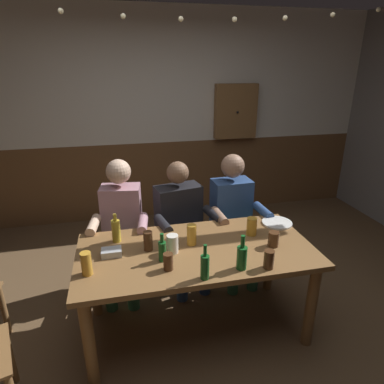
# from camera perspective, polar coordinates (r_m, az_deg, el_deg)

# --- Properties ---
(ground_plane) EXTENTS (6.82, 6.82, 0.00)m
(ground_plane) POSITION_cam_1_polar(r_m,az_deg,el_deg) (2.91, 0.79, -22.29)
(ground_plane) COLOR brown
(back_wall_upper) EXTENTS (5.69, 0.12, 1.63)m
(back_wall_upper) POSITION_cam_1_polar(r_m,az_deg,el_deg) (4.39, -6.57, 18.97)
(back_wall_upper) COLOR silver
(back_wall_wainscot) EXTENTS (5.69, 0.12, 1.03)m
(back_wall_wainscot) POSITION_cam_1_polar(r_m,az_deg,el_deg) (4.64, -5.89, 2.34)
(back_wall_wainscot) COLOR brown
(back_wall_wainscot) RESTS_ON ground_plane
(dining_table) EXTENTS (1.72, 0.85, 0.73)m
(dining_table) POSITION_cam_1_polar(r_m,az_deg,el_deg) (2.54, 0.75, -11.69)
(dining_table) COLOR brown
(dining_table) RESTS_ON ground_plane
(person_0) EXTENTS (0.52, 0.57, 1.24)m
(person_0) POSITION_cam_1_polar(r_m,az_deg,el_deg) (3.02, -12.01, -5.32)
(person_0) COLOR #B78493
(person_0) RESTS_ON ground_plane
(person_1) EXTENTS (0.60, 0.58, 1.19)m
(person_1) POSITION_cam_1_polar(r_m,az_deg,el_deg) (3.08, -1.82, -4.74)
(person_1) COLOR black
(person_1) RESTS_ON ground_plane
(person_2) EXTENTS (0.51, 0.55, 1.22)m
(person_2) POSITION_cam_1_polar(r_m,az_deg,el_deg) (3.19, 7.17, -3.55)
(person_2) COLOR #2D4C84
(person_2) RESTS_ON ground_plane
(condiment_caddy) EXTENTS (0.14, 0.10, 0.05)m
(condiment_caddy) POSITION_cam_1_polar(r_m,az_deg,el_deg) (2.46, -13.60, -10.01)
(condiment_caddy) COLOR #B2B7BC
(condiment_caddy) RESTS_ON dining_table
(plate_0) EXTENTS (0.25, 0.25, 0.01)m
(plate_0) POSITION_cam_1_polar(r_m,az_deg,el_deg) (2.93, 14.35, -5.12)
(plate_0) COLOR white
(plate_0) RESTS_ON dining_table
(bottle_0) EXTENTS (0.07, 0.07, 0.25)m
(bottle_0) POSITION_cam_1_polar(r_m,az_deg,el_deg) (2.24, 8.53, -10.88)
(bottle_0) COLOR #195923
(bottle_0) RESTS_ON dining_table
(bottle_1) EXTENTS (0.06, 0.06, 0.21)m
(bottle_1) POSITION_cam_1_polar(r_m,az_deg,el_deg) (2.32, -5.10, -9.89)
(bottle_1) COLOR #195923
(bottle_1) RESTS_ON dining_table
(bottle_2) EXTENTS (0.07, 0.07, 0.23)m
(bottle_2) POSITION_cam_1_polar(r_m,az_deg,el_deg) (2.60, -12.87, -6.42)
(bottle_2) COLOR gold
(bottle_2) RESTS_ON dining_table
(bottle_3) EXTENTS (0.06, 0.06, 0.24)m
(bottle_3) POSITION_cam_1_polar(r_m,az_deg,el_deg) (2.13, 2.21, -12.56)
(bottle_3) COLOR #195923
(bottle_3) RESTS_ON dining_table
(pint_glass_0) EXTENTS (0.07, 0.07, 0.12)m
(pint_glass_0) POSITION_cam_1_polar(r_m,az_deg,el_deg) (2.23, -4.10, -11.80)
(pint_glass_0) COLOR #4C2D19
(pint_glass_0) RESTS_ON dining_table
(pint_glass_1) EXTENTS (0.07, 0.07, 0.16)m
(pint_glass_1) POSITION_cam_1_polar(r_m,az_deg,el_deg) (2.50, -0.07, -7.33)
(pint_glass_1) COLOR gold
(pint_glass_1) RESTS_ON dining_table
(pint_glass_2) EXTENTS (0.08, 0.08, 0.11)m
(pint_glass_2) POSITION_cam_1_polar(r_m,az_deg,el_deg) (2.56, 13.77, -7.83)
(pint_glass_2) COLOR #4C2D19
(pint_glass_2) RESTS_ON dining_table
(pint_glass_3) EXTENTS (0.08, 0.08, 0.14)m
(pint_glass_3) POSITION_cam_1_polar(r_m,az_deg,el_deg) (2.68, 10.18, -5.81)
(pint_glass_3) COLOR gold
(pint_glass_3) RESTS_ON dining_table
(pint_glass_4) EXTENTS (0.07, 0.07, 0.13)m
(pint_glass_4) POSITION_cam_1_polar(r_m,az_deg,el_deg) (2.30, 13.02, -11.18)
(pint_glass_4) COLOR #4C2D19
(pint_glass_4) RESTS_ON dining_table
(pint_glass_5) EXTENTS (0.07, 0.07, 0.15)m
(pint_glass_5) POSITION_cam_1_polar(r_m,az_deg,el_deg) (2.45, -7.53, -8.30)
(pint_glass_5) COLOR #4C2D19
(pint_glass_5) RESTS_ON dining_table
(pint_glass_6) EXTENTS (0.07, 0.07, 0.16)m
(pint_glass_6) POSITION_cam_1_polar(r_m,az_deg,el_deg) (2.27, -17.62, -11.61)
(pint_glass_6) COLOR gold
(pint_glass_6) RESTS_ON dining_table
(pint_glass_7) EXTENTS (0.08, 0.08, 0.14)m
(pint_glass_7) POSITION_cam_1_polar(r_m,az_deg,el_deg) (2.41, -3.36, -8.85)
(pint_glass_7) COLOR white
(pint_glass_7) RESTS_ON dining_table
(wall_dart_cabinet) EXTENTS (0.56, 0.15, 0.70)m
(wall_dart_cabinet) POSITION_cam_1_polar(r_m,az_deg,el_deg) (4.55, 7.48, 13.52)
(wall_dart_cabinet) COLOR brown
(string_lights) EXTENTS (4.02, 0.04, 0.20)m
(string_lights) POSITION_cam_1_polar(r_m,az_deg,el_deg) (2.65, -1.94, 28.91)
(string_lights) COLOR #F9EAB2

